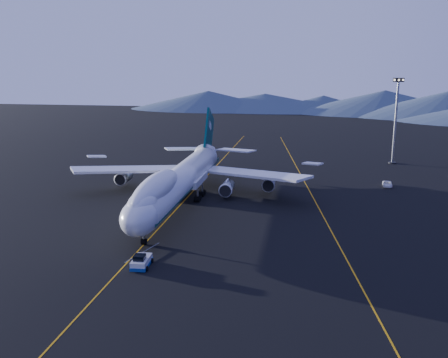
% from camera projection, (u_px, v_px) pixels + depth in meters
% --- Properties ---
extents(ground, '(500.00, 500.00, 0.00)m').
position_uv_depth(ground, '(181.00, 204.00, 114.54)').
color(ground, black).
rests_on(ground, ground).
extents(taxiway_line_main, '(0.25, 220.00, 0.01)m').
position_uv_depth(taxiway_line_main, '(181.00, 204.00, 114.54)').
color(taxiway_line_main, orange).
rests_on(taxiway_line_main, ground).
extents(taxiway_line_side, '(28.08, 198.09, 0.01)m').
position_uv_depth(taxiway_line_side, '(314.00, 198.00, 119.17)').
color(taxiway_line_side, orange).
rests_on(taxiway_line_side, ground).
extents(boeing_747, '(59.62, 72.43, 19.37)m').
position_uv_depth(boeing_747, '(181.00, 179.00, 113.24)').
color(boeing_747, silver).
rests_on(boeing_747, ground).
extents(pushback_tug, '(3.15, 5.17, 2.19)m').
position_uv_depth(pushback_tug, '(141.00, 262.00, 79.39)').
color(pushback_tug, silver).
rests_on(pushback_tug, ground).
extents(service_van, '(2.70, 5.18, 1.39)m').
position_uv_depth(service_van, '(387.00, 184.00, 130.34)').
color(service_van, white).
rests_on(service_van, ground).
extents(floodlight_mast, '(3.34, 2.50, 27.02)m').
position_uv_depth(floodlight_mast, '(395.00, 121.00, 157.33)').
color(floodlight_mast, black).
rests_on(floodlight_mast, ground).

